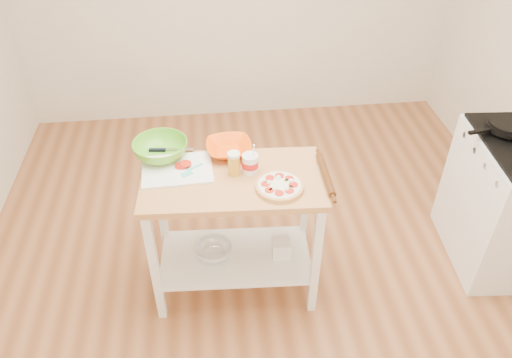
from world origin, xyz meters
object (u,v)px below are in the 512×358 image
object	(u,v)px
yogurt_tub	(250,163)
pizza	(279,186)
shelf_glass_bowl	(214,251)
shelf_bin	(281,248)
spatula	(191,170)
prep_island	(234,212)
green_bowl	(160,149)
skillet	(507,127)
knife	(165,150)
cutting_board	(177,169)
beer_pint	(234,163)
orange_bowl	(229,148)
rolling_pin	(325,175)

from	to	relation	value
yogurt_tub	pizza	bearing A→B (deg)	-49.83
shelf_glass_bowl	shelf_bin	bearing A→B (deg)	-5.74
spatula	shelf_bin	size ratio (longest dim) A/B	1.09
prep_island	green_bowl	bearing A→B (deg)	147.88
skillet	knife	bearing A→B (deg)	168.73
cutting_board	shelf_glass_bowl	xyz separation A→B (m)	(0.18, -0.08, -0.61)
beer_pint	shelf_glass_bowl	size ratio (longest dim) A/B	0.61
pizza	shelf_bin	bearing A→B (deg)	66.37
orange_bowl	beer_pint	distance (m)	0.21
spatula	shelf_bin	distance (m)	0.80
beer_pint	shelf_glass_bowl	distance (m)	0.69
green_bowl	shelf_glass_bowl	xyz separation A→B (m)	(0.27, -0.23, -0.65)
prep_island	shelf_bin	distance (m)	0.44
cutting_board	spatula	xyz separation A→B (m)	(0.08, -0.03, 0.01)
green_bowl	shelf_glass_bowl	world-z (taller)	green_bowl
prep_island	orange_bowl	world-z (taller)	orange_bowl
green_bowl	yogurt_tub	xyz separation A→B (m)	(0.51, -0.21, 0.01)
orange_bowl	yogurt_tub	world-z (taller)	yogurt_tub
prep_island	cutting_board	size ratio (longest dim) A/B	2.58
cutting_board	spatula	size ratio (longest dim) A/B	3.27
green_bowl	shelf_glass_bowl	bearing A→B (deg)	-40.35
spatula	rolling_pin	xyz separation A→B (m)	(0.75, -0.14, 0.00)
shelf_bin	yogurt_tub	bearing A→B (deg)	161.40
cutting_board	spatula	bearing A→B (deg)	-23.89
green_bowl	beer_pint	xyz separation A→B (m)	(0.42, -0.22, 0.02)
shelf_bin	orange_bowl	bearing A→B (deg)	138.76
skillet	beer_pint	size ratio (longest dim) A/B	2.83
prep_island	shelf_glass_bowl	size ratio (longest dim) A/B	4.52
knife	green_bowl	xyz separation A→B (m)	(-0.02, -0.04, 0.03)
orange_bowl	shelf_glass_bowl	distance (m)	0.69
prep_island	yogurt_tub	bearing A→B (deg)	24.41
cutting_board	knife	world-z (taller)	cutting_board
beer_pint	shelf_bin	world-z (taller)	beer_pint
shelf_glass_bowl	shelf_bin	distance (m)	0.44
spatula	yogurt_tub	world-z (taller)	yogurt_tub
skillet	spatula	world-z (taller)	skillet
shelf_glass_bowl	prep_island	bearing A→B (deg)	-11.01
prep_island	skillet	world-z (taller)	skillet
prep_island	cutting_board	xyz separation A→B (m)	(-0.31, 0.11, 0.27)
spatula	beer_pint	world-z (taller)	beer_pint
pizza	yogurt_tub	bearing A→B (deg)	130.17
pizza	spatula	distance (m)	0.52
cutting_board	beer_pint	size ratio (longest dim) A/B	2.90
pizza	green_bowl	distance (m)	0.76
pizza	skillet	bearing A→B (deg)	13.30
orange_bowl	rolling_pin	world-z (taller)	orange_bowl
green_bowl	beer_pint	bearing A→B (deg)	-27.50
rolling_pin	shelf_bin	distance (m)	0.65
rolling_pin	beer_pint	bearing A→B (deg)	169.22
cutting_board	orange_bowl	world-z (taller)	orange_bowl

